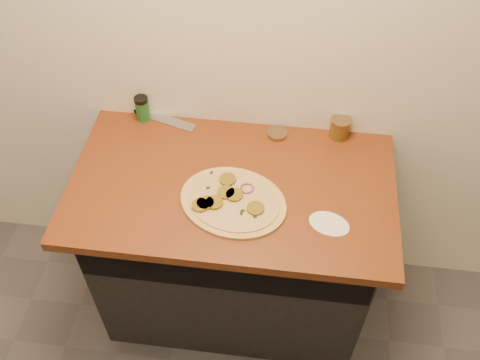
# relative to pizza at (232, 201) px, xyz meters

# --- Properties ---
(cabinet) EXTENTS (1.10, 0.60, 0.86)m
(cabinet) POSITION_rel_pizza_xyz_m (-0.01, 0.12, -0.48)
(cabinet) COLOR black
(cabinet) RESTS_ON ground
(countertop) EXTENTS (1.20, 0.70, 0.04)m
(countertop) POSITION_rel_pizza_xyz_m (-0.01, 0.09, -0.03)
(countertop) COLOR brown
(countertop) RESTS_ON cabinet
(pizza) EXTENTS (0.48, 0.48, 0.03)m
(pizza) POSITION_rel_pizza_xyz_m (0.00, 0.00, 0.00)
(pizza) COLOR tan
(pizza) RESTS_ON countertop
(chefs_knife) EXTENTS (0.35, 0.14, 0.02)m
(chefs_knife) POSITION_rel_pizza_xyz_m (-0.41, 0.42, -0.00)
(chefs_knife) COLOR #B7BAC1
(chefs_knife) RESTS_ON countertop
(mason_jar_lid) EXTENTS (0.10, 0.10, 0.02)m
(mason_jar_lid) POSITION_rel_pizza_xyz_m (0.13, 0.36, -0.00)
(mason_jar_lid) COLOR #917B54
(mason_jar_lid) RESTS_ON countertop
(salsa_jar) EXTENTS (0.08, 0.08, 0.09)m
(salsa_jar) POSITION_rel_pizza_xyz_m (0.37, 0.39, 0.03)
(salsa_jar) COLOR maroon
(salsa_jar) RESTS_ON countertop
(spice_shaker) EXTENTS (0.06, 0.06, 0.11)m
(spice_shaker) POSITION_rel_pizza_xyz_m (-0.42, 0.39, 0.05)
(spice_shaker) COLOR #1E6026
(spice_shaker) RESTS_ON countertop
(flour_spill) EXTENTS (0.18, 0.18, 0.00)m
(flour_spill) POSITION_rel_pizza_xyz_m (0.34, -0.05, -0.01)
(flour_spill) COLOR silver
(flour_spill) RESTS_ON countertop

